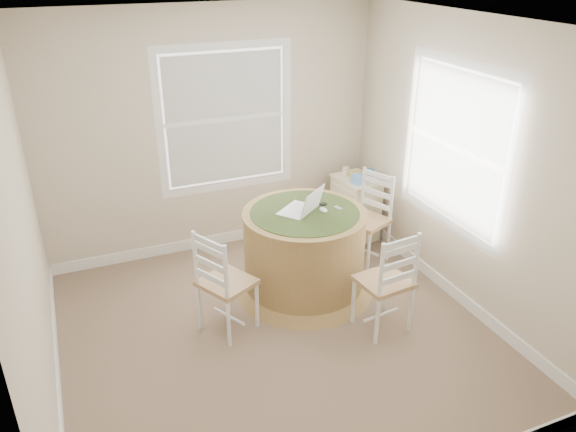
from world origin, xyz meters
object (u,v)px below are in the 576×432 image
round_table (304,249)px  laptop (301,208)px  corner_chest (355,207)px  chair_right (366,220)px  chair_near (384,281)px  chair_left (227,282)px

round_table → laptop: 0.42m
corner_chest → round_table: bearing=-147.8°
chair_right → chair_near: bearing=-45.5°
laptop → corner_chest: laptop is taller
round_table → chair_right: 0.88m
chair_left → chair_near: (1.25, -0.50, 0.00)m
chair_left → chair_near: size_ratio=1.00×
round_table → chair_near: chair_near is taller
chair_near → corner_chest: size_ratio=1.33×
laptop → corner_chest: (1.04, 0.79, -0.52)m
round_table → chair_right: chair_right is taller
round_table → chair_left: (-0.87, -0.31, 0.02)m
chair_left → chair_right: (1.70, 0.59, 0.00)m
corner_chest → chair_left: bearing=-155.7°
chair_near → corner_chest: (0.63, 1.64, -0.12)m
round_table → laptop: bearing=112.1°
chair_left → chair_right: 1.80m
round_table → chair_near: 0.90m
laptop → chair_near: bearing=77.7°
corner_chest → chair_near: bearing=-117.9°
chair_left → laptop: laptop is taller
chair_left → chair_near: same height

